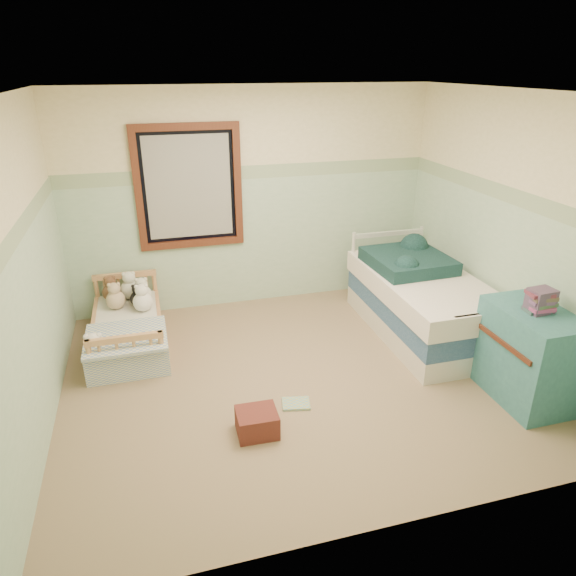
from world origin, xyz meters
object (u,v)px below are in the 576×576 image
object	(u,v)px
toddler_bed_frame	(129,337)
dresser	(528,355)
twin_bed_frame	(420,323)
red_pillow	(257,422)
plush_floor_tan	(125,358)
floor_book	(296,404)
plush_floor_cream	(96,356)

from	to	relation	value
toddler_bed_frame	dresser	bearing A→B (deg)	-29.39
toddler_bed_frame	twin_bed_frame	distance (m)	3.09
toddler_bed_frame	dresser	size ratio (longest dim) A/B	1.66
toddler_bed_frame	red_pillow	distance (m)	1.99
toddler_bed_frame	plush_floor_tan	distance (m)	0.50
plush_floor_tan	floor_book	size ratio (longest dim) A/B	1.03
red_pillow	twin_bed_frame	bearing A→B (deg)	29.35
red_pillow	floor_book	world-z (taller)	red_pillow
floor_book	toddler_bed_frame	bearing A→B (deg)	144.64
plush_floor_tan	dresser	distance (m)	3.64
toddler_bed_frame	red_pillow	world-z (taller)	red_pillow
plush_floor_tan	twin_bed_frame	bearing A→B (deg)	-1.56
twin_bed_frame	red_pillow	distance (m)	2.37
floor_book	red_pillow	bearing A→B (deg)	-134.55
red_pillow	floor_book	distance (m)	0.49
toddler_bed_frame	plush_floor_cream	world-z (taller)	plush_floor_cream
plush_floor_cream	plush_floor_tan	size ratio (longest dim) A/B	1.04
plush_floor_tan	floor_book	world-z (taller)	plush_floor_tan
plush_floor_tan	red_pillow	xyz separation A→B (m)	(1.01, -1.24, -0.02)
toddler_bed_frame	plush_floor_cream	distance (m)	0.49
dresser	toddler_bed_frame	bearing A→B (deg)	150.61
plush_floor_tan	dresser	world-z (taller)	dresser
twin_bed_frame	dresser	distance (m)	1.36
twin_bed_frame	red_pillow	size ratio (longest dim) A/B	5.88
toddler_bed_frame	plush_floor_tan	size ratio (longest dim) A/B	5.68
plush_floor_cream	twin_bed_frame	xyz separation A→B (m)	(3.34, -0.19, -0.02)
twin_bed_frame	toddler_bed_frame	bearing A→B (deg)	169.25
dresser	red_pillow	size ratio (longest dim) A/B	2.61
plush_floor_cream	dresser	world-z (taller)	dresser
plush_floor_cream	floor_book	xyz separation A→B (m)	(1.68, -1.08, -0.12)
twin_bed_frame	floor_book	xyz separation A→B (m)	(-1.66, -0.89, -0.10)
plush_floor_cream	red_pillow	xyz separation A→B (m)	(1.28, -1.35, -0.03)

